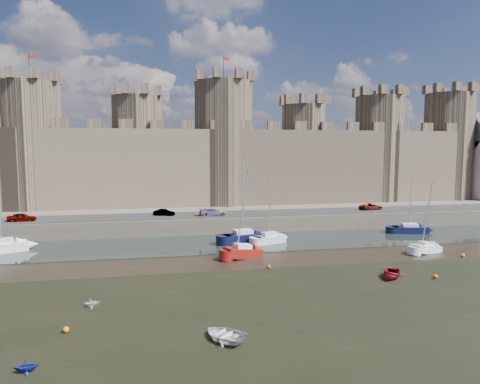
{
  "coord_description": "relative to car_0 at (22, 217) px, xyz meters",
  "views": [
    {
      "loc": [
        -10.57,
        -33.04,
        12.93
      ],
      "look_at": [
        0.08,
        22.0,
        7.3
      ],
      "focal_mm": 32.0,
      "sensor_mm": 36.0,
      "label": 1
    }
  ],
  "objects": [
    {
      "name": "car_3",
      "position": [
        55.28,
        1.44,
        -0.07
      ],
      "size": [
        4.49,
        2.83,
        1.16
      ],
      "primitive_type": "imported",
      "rotation": [
        0.0,
        0.0,
        1.8
      ],
      "color": "gray",
      "rests_on": "quay"
    },
    {
      "name": "dinghy_2",
      "position": [
        23.55,
        -38.12,
        -2.81
      ],
      "size": [
        3.82,
        4.09,
        0.69
      ],
      "primitive_type": "imported",
      "rotation": [
        1.57,
        0.0,
        3.72
      ],
      "color": "silver",
      "rests_on": "ground"
    },
    {
      "name": "quay",
      "position": [
        29.91,
        27.31,
        -1.9
      ],
      "size": [
        160.0,
        60.0,
        2.5
      ],
      "primitive_type": "cube",
      "color": "#4C443A",
      "rests_on": "ground"
    },
    {
      "name": "castle",
      "position": [
        29.27,
        15.31,
        8.52
      ],
      "size": [
        108.5,
        11.0,
        29.0
      ],
      "color": "#42382B",
      "rests_on": "quay"
    },
    {
      "name": "sailboat_0",
      "position": [
        0.05,
        -8.57,
        -2.32
      ],
      "size": [
        6.23,
        4.23,
        10.86
      ],
      "rotation": [
        0.0,
        0.0,
        0.38
      ],
      "color": "white",
      "rests_on": "ground"
    },
    {
      "name": "ground",
      "position": [
        29.91,
        -32.69,
        -3.15
      ],
      "size": [
        160.0,
        160.0,
        0.0
      ],
      "primitive_type": "plane",
      "color": "black",
      "rests_on": "ground"
    },
    {
      "name": "buoy_4",
      "position": [
        12.76,
        -34.84,
        -2.93
      ],
      "size": [
        0.44,
        0.44,
        0.44
      ],
      "primitive_type": "sphere",
      "color": "orange",
      "rests_on": "ground"
    },
    {
      "name": "car_0",
      "position": [
        0.0,
        0.0,
        0.0
      ],
      "size": [
        3.88,
        1.68,
        1.31
      ],
      "primitive_type": "imported",
      "rotation": [
        0.0,
        0.0,
        1.61
      ],
      "color": "gray",
      "rests_on": "quay"
    },
    {
      "name": "sailboat_2",
      "position": [
        34.23,
        -9.88,
        -2.37
      ],
      "size": [
        4.81,
        3.14,
        9.68
      ],
      "rotation": [
        0.0,
        0.0,
        0.34
      ],
      "color": "silver",
      "rests_on": "ground"
    },
    {
      "name": "dinghy_3",
      "position": [
        13.82,
        -29.99,
        -2.82
      ],
      "size": [
        1.33,
        1.17,
        0.67
      ],
      "primitive_type": "imported",
      "rotation": [
        1.57,
        0.0,
        1.5
      ],
      "color": "white",
      "rests_on": "ground"
    },
    {
      "name": "buoy_1",
      "position": [
        31.06,
        -21.72,
        -2.95
      ],
      "size": [
        0.41,
        0.41,
        0.41
      ],
      "primitive_type": "sphere",
      "color": "#FF520B",
      "rests_on": "ground"
    },
    {
      "name": "buoy_3",
      "position": [
        55.17,
        -21.48,
        -2.93
      ],
      "size": [
        0.45,
        0.45,
        0.45
      ],
      "primitive_type": "sphere",
      "color": "orange",
      "rests_on": "ground"
    },
    {
      "name": "sailboat_1",
      "position": [
        30.77,
        -8.77,
        -2.28
      ],
      "size": [
        6.06,
        3.51,
        11.42
      ],
      "rotation": [
        0.0,
        0.0,
        0.24
      ],
      "color": "black",
      "rests_on": "ground"
    },
    {
      "name": "sailboat_4",
      "position": [
        29.16,
        -16.66,
        -2.38
      ],
      "size": [
        4.87,
        3.28,
        10.6
      ],
      "rotation": [
        0.0,
        0.0,
        0.37
      ],
      "color": "maroon",
      "rests_on": "ground"
    },
    {
      "name": "buoy_5",
      "position": [
        46.44,
        -28.52,
        -2.92
      ],
      "size": [
        0.47,
        0.47,
        0.47
      ],
      "primitive_type": "sphere",
      "color": "#E94A0A",
      "rests_on": "ground"
    },
    {
      "name": "road",
      "position": [
        29.91,
        1.31,
        -0.6
      ],
      "size": [
        160.0,
        7.0,
        0.1
      ],
      "primitive_type": "cube",
      "color": "black",
      "rests_on": "quay"
    },
    {
      "name": "sailboat_3",
      "position": [
        57.35,
        -6.97,
        -2.42
      ],
      "size": [
        5.57,
        3.21,
        9.18
      ],
      "rotation": [
        0.0,
        0.0,
        -0.24
      ],
      "color": "black",
      "rests_on": "ground"
    },
    {
      "name": "car_2",
      "position": [
        27.74,
        0.12,
        -0.03
      ],
      "size": [
        4.35,
        1.89,
        1.25
      ],
      "primitive_type": "imported",
      "rotation": [
        0.0,
        0.0,
        1.61
      ],
      "color": "gray",
      "rests_on": "quay"
    },
    {
      "name": "dinghy_4",
      "position": [
        42.26,
        -27.41,
        -2.8
      ],
      "size": [
        4.09,
        4.23,
        0.71
      ],
      "primitive_type": "imported",
      "rotation": [
        1.57,
        0.0,
        5.6
      ],
      "color": "maroon",
      "rests_on": "ground"
    },
    {
      "name": "dinghy_1",
      "position": [
        11.61,
        -40.09,
        -2.81
      ],
      "size": [
        1.52,
        1.38,
        0.69
      ],
      "primitive_type": "imported",
      "rotation": [
        1.57,
        0.0,
        1.78
      ],
      "color": "navy",
      "rests_on": "ground"
    },
    {
      "name": "water_channel",
      "position": [
        29.91,
        -8.69,
        -3.11
      ],
      "size": [
        160.0,
        12.0,
        0.08
      ],
      "primitive_type": "cube",
      "color": "black",
      "rests_on": "ground"
    },
    {
      "name": "car_1",
      "position": [
        20.23,
        1.51,
        -0.11
      ],
      "size": [
        3.49,
        2.17,
        1.09
      ],
      "primitive_type": "imported",
      "rotation": [
        0.0,
        0.0,
        1.24
      ],
      "color": "gray",
      "rests_on": "quay"
    },
    {
      "name": "sailboat_5",
      "position": [
        52.16,
        -18.62,
        -2.49
      ],
      "size": [
        4.44,
        2.77,
        8.96
      ],
      "rotation": [
        0.0,
        0.0,
        0.3
      ],
      "color": "white",
      "rests_on": "ground"
    },
    {
      "name": "seaweed_patch",
      "position": [
        29.91,
        -38.69,
        -3.15
      ],
      "size": [
        70.0,
        34.0,
        0.01
      ],
      "primitive_type": "cube",
      "color": "black",
      "rests_on": "ground"
    }
  ]
}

